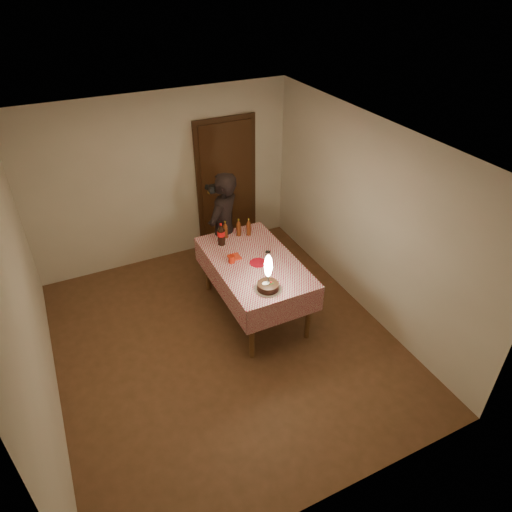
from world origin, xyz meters
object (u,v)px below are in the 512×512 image
(dining_table, at_px, (254,268))
(amber_bottle_left, at_px, (225,230))
(clear_cup, at_px, (268,255))
(cola_bottle, at_px, (221,234))
(photographer, at_px, (224,230))
(amber_bottle_right, at_px, (249,227))
(red_cup, at_px, (232,259))
(red_plate, at_px, (258,263))
(birthday_cake, at_px, (268,280))
(amber_bottle_mid, at_px, (239,228))

(dining_table, xyz_separation_m, amber_bottle_left, (-0.11, 0.68, 0.23))
(clear_cup, height_order, cola_bottle, cola_bottle)
(cola_bottle, distance_m, photographer, 0.38)
(amber_bottle_left, distance_m, amber_bottle_right, 0.33)
(dining_table, relative_size, red_cup, 17.20)
(dining_table, bearing_deg, amber_bottle_right, 71.27)
(dining_table, xyz_separation_m, red_cup, (-0.28, 0.09, 0.16))
(dining_table, height_order, cola_bottle, cola_bottle)
(red_plate, xyz_separation_m, amber_bottle_right, (0.19, 0.68, 0.11))
(birthday_cake, distance_m, amber_bottle_right, 1.25)
(photographer, bearing_deg, amber_bottle_right, -42.29)
(dining_table, distance_m, amber_bottle_mid, 0.70)
(amber_bottle_mid, bearing_deg, dining_table, -96.63)
(birthday_cake, bearing_deg, amber_bottle_left, 89.98)
(birthday_cake, relative_size, amber_bottle_mid, 1.87)
(dining_table, height_order, red_plate, red_plate)
(birthday_cake, bearing_deg, red_cup, 103.32)
(red_cup, bearing_deg, dining_table, -17.69)
(amber_bottle_left, bearing_deg, amber_bottle_right, -13.00)
(clear_cup, bearing_deg, amber_bottle_left, 113.14)
(birthday_cake, height_order, red_cup, birthday_cake)
(dining_table, distance_m, photographer, 0.87)
(clear_cup, height_order, amber_bottle_left, amber_bottle_left)
(birthday_cake, xyz_separation_m, cola_bottle, (-0.11, 1.15, 0.03))
(cola_bottle, bearing_deg, amber_bottle_mid, 20.73)
(clear_cup, height_order, amber_bottle_mid, amber_bottle_mid)
(dining_table, bearing_deg, cola_bottle, 112.66)
(clear_cup, xyz_separation_m, photographer, (-0.25, 0.87, -0.03))
(dining_table, relative_size, red_plate, 7.82)
(amber_bottle_right, xyz_separation_m, photographer, (-0.27, 0.25, -0.10))
(cola_bottle, relative_size, photographer, 0.18)
(red_plate, distance_m, amber_bottle_right, 0.71)
(birthday_cake, bearing_deg, dining_table, 79.38)
(photographer, bearing_deg, amber_bottle_mid, -54.17)
(clear_cup, relative_size, cola_bottle, 0.28)
(birthday_cake, relative_size, photographer, 0.28)
(red_cup, bearing_deg, amber_bottle_mid, 58.24)
(red_plate, height_order, cola_bottle, cola_bottle)
(amber_bottle_left, bearing_deg, amber_bottle_mid, -7.17)
(dining_table, relative_size, birthday_cake, 3.60)
(red_cup, distance_m, photographer, 0.80)
(amber_bottle_right, height_order, photographer, photographer)
(clear_cup, xyz_separation_m, cola_bottle, (-0.41, 0.56, 0.11))
(cola_bottle, height_order, amber_bottle_left, cola_bottle)
(red_plate, distance_m, red_cup, 0.34)
(red_cup, xyz_separation_m, photographer, (0.21, 0.77, -0.03))
(dining_table, height_order, amber_bottle_right, amber_bottle_right)
(birthday_cake, height_order, photographer, photographer)
(red_cup, bearing_deg, amber_bottle_left, 74.58)
(dining_table, relative_size, amber_bottle_left, 6.75)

